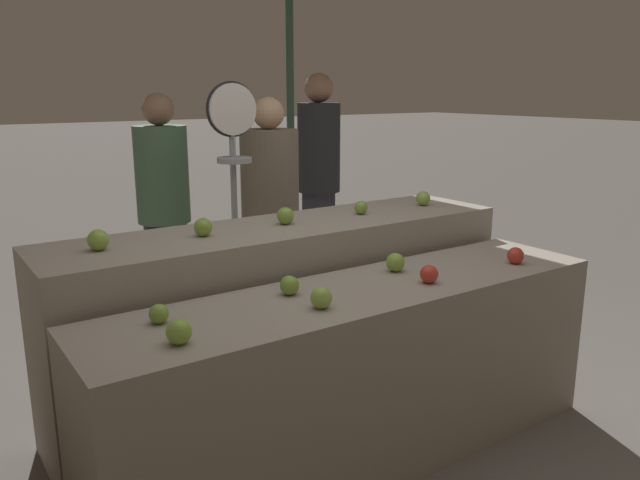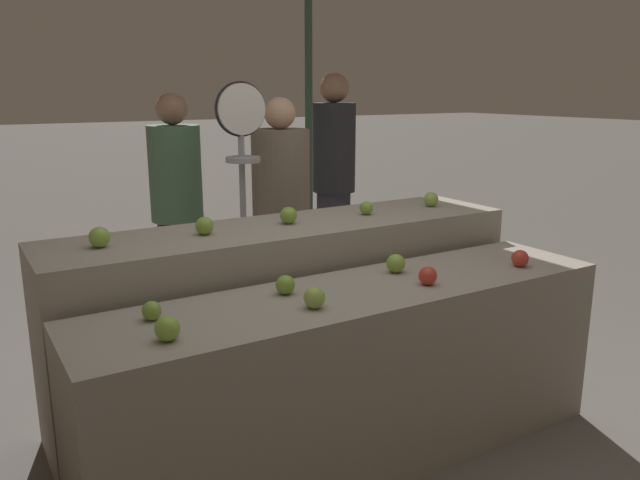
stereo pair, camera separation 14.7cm
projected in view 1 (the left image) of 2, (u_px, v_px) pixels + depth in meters
name	position (u px, v px, depth m)	size (l,w,h in m)	color
ground_plane	(359.00, 457.00, 2.79)	(60.00, 60.00, 0.00)	#66605B
display_counter_front	(361.00, 376.00, 2.69)	(2.36, 0.55, 0.79)	gray
display_counter_back	(288.00, 317.00, 3.15)	(2.36, 0.55, 0.96)	gray
apple_front_0	(179.00, 332.00, 2.03)	(0.09, 0.09, 0.09)	#84AD3D
apple_front_1	(321.00, 298.00, 2.36)	(0.08, 0.08, 0.08)	#8EB247
apple_front_2	(429.00, 274.00, 2.67)	(0.08, 0.08, 0.08)	red
apple_front_3	(515.00, 256.00, 2.96)	(0.08, 0.08, 0.08)	red
apple_front_4	(159.00, 314.00, 2.21)	(0.07, 0.07, 0.07)	#7AA338
apple_front_5	(290.00, 285.00, 2.51)	(0.08, 0.08, 0.08)	#7AA338
apple_front_6	(395.00, 262.00, 2.83)	(0.09, 0.09, 0.09)	#84AD3D
apple_back_0	(98.00, 240.00, 2.54)	(0.09, 0.09, 0.09)	#84AD3D
apple_back_1	(203.00, 227.00, 2.79)	(0.08, 0.08, 0.08)	#7AA338
apple_back_2	(285.00, 216.00, 3.03)	(0.08, 0.08, 0.08)	#7AA338
apple_back_3	(361.00, 208.00, 3.28)	(0.07, 0.07, 0.07)	#7AA338
apple_back_4	(423.00, 198.00, 3.53)	(0.08, 0.08, 0.08)	#8EB247
produce_scale	(234.00, 159.00, 3.57)	(0.31, 0.20, 1.64)	#99999E
person_vendor_at_scale	(270.00, 201.00, 4.10)	(0.45, 0.45, 1.55)	#2D2D38
person_customer_left	(163.00, 196.00, 4.14)	(0.40, 0.40, 1.58)	#2D2D38
person_customer_right	(319.00, 166.00, 4.96)	(0.44, 0.44, 1.72)	#2D2D38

